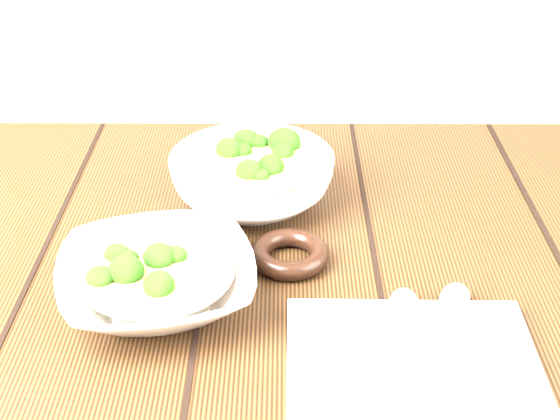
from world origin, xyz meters
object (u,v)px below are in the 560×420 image
at_px(soup_bowl_front, 157,280).
at_px(soup_bowl_back, 252,177).
at_px(napkin, 414,369).
at_px(trivet, 290,254).
at_px(table, 227,346).

distance_m(soup_bowl_front, soup_bowl_back, 0.23).
xyz_separation_m(soup_bowl_front, soup_bowl_back, (0.10, 0.21, 0.01)).
bearing_deg(napkin, soup_bowl_back, 117.74).
bearing_deg(soup_bowl_front, soup_bowl_back, 65.95).
height_order(trivet, napkin, trivet).
xyz_separation_m(table, napkin, (0.20, -0.18, 0.13)).
bearing_deg(soup_bowl_front, trivet, 27.11).
bearing_deg(soup_bowl_back, trivet, -70.81).
xyz_separation_m(soup_bowl_front, napkin, (0.26, -0.12, -0.02)).
bearing_deg(table, soup_bowl_back, 79.18).
relative_size(soup_bowl_front, trivet, 2.71).
relative_size(soup_bowl_back, napkin, 1.15).
bearing_deg(table, napkin, -41.73).
xyz_separation_m(table, trivet, (0.08, 0.01, 0.13)).
xyz_separation_m(trivet, napkin, (0.12, -0.19, -0.00)).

